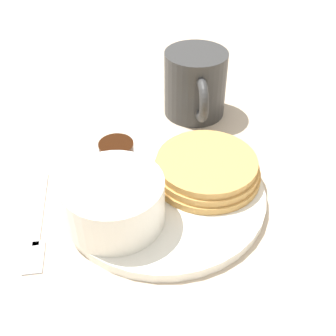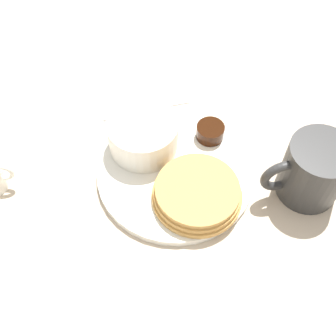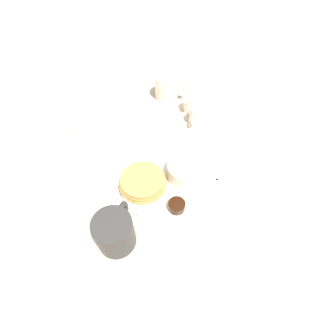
{
  "view_description": "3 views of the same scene",
  "coord_description": "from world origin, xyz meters",
  "px_view_note": "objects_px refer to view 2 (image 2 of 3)",
  "views": [
    {
      "loc": [
        -0.27,
        0.23,
        0.35
      ],
      "look_at": [
        -0.0,
        -0.0,
        0.05
      ],
      "focal_mm": 45.0,
      "sensor_mm": 36.0,
      "label": 1
    },
    {
      "loc": [
        -0.26,
        -0.24,
        0.53
      ],
      "look_at": [
        -0.02,
        0.0,
        0.03
      ],
      "focal_mm": 45.0,
      "sensor_mm": 36.0,
      "label": 2
    },
    {
      "loc": [
        0.39,
        -0.13,
        0.6
      ],
      "look_at": [
        -0.02,
        0.02,
        0.05
      ],
      "focal_mm": 28.0,
      "sensor_mm": 36.0,
      "label": 3
    }
  ],
  "objects_px": {
    "plate": "(175,173)",
    "fork": "(136,110)",
    "bowl": "(141,136)",
    "coffee_mug": "(312,171)"
  },
  "relations": [
    {
      "from": "plate",
      "to": "coffee_mug",
      "type": "xyz_separation_m",
      "value": [
        0.11,
        -0.15,
        0.04
      ]
    },
    {
      "from": "bowl",
      "to": "coffee_mug",
      "type": "bearing_deg",
      "value": -62.2
    },
    {
      "from": "bowl",
      "to": "plate",
      "type": "bearing_deg",
      "value": -86.26
    },
    {
      "from": "plate",
      "to": "bowl",
      "type": "relative_size",
      "value": 2.22
    },
    {
      "from": "plate",
      "to": "bowl",
      "type": "xyz_separation_m",
      "value": [
        -0.0,
        0.07,
        0.03
      ]
    },
    {
      "from": "plate",
      "to": "fork",
      "type": "distance_m",
      "value": 0.15
    },
    {
      "from": "coffee_mug",
      "to": "bowl",
      "type": "bearing_deg",
      "value": 117.8
    },
    {
      "from": "fork",
      "to": "plate",
      "type": "bearing_deg",
      "value": -109.65
    },
    {
      "from": "coffee_mug",
      "to": "fork",
      "type": "bearing_deg",
      "value": 102.26
    },
    {
      "from": "bowl",
      "to": "fork",
      "type": "distance_m",
      "value": 0.1
    }
  ]
}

